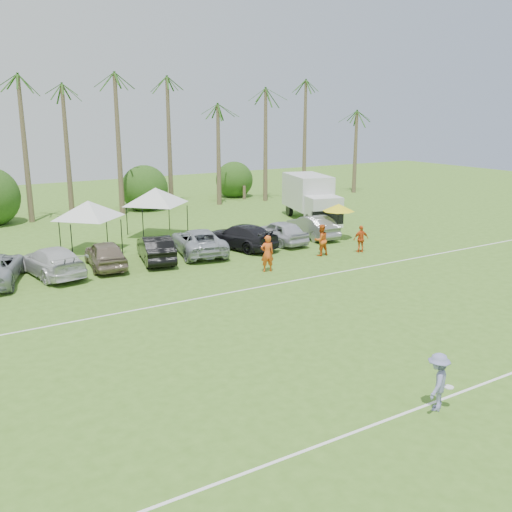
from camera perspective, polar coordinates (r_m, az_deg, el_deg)
ground at (r=15.79m, az=19.75°, el=-17.84°), size 120.00×120.00×0.00m
field_lines at (r=21.01m, az=2.49°, el=-8.55°), size 80.00×12.10×0.01m
palm_tree_4 at (r=46.52m, az=-23.56°, el=12.40°), size 2.40×2.40×8.90m
palm_tree_5 at (r=47.27m, az=-18.75°, el=13.90°), size 2.40×2.40×9.90m
palm_tree_6 at (r=48.35m, az=-14.06°, el=15.24°), size 2.40×2.40×10.90m
palm_tree_7 at (r=49.75m, az=-9.56°, el=16.41°), size 2.40×2.40×11.90m
palm_tree_8 at (r=51.82m, az=-4.16°, el=13.63°), size 2.40×2.40×8.90m
palm_tree_9 at (r=54.30m, az=0.66°, el=14.62°), size 2.40×2.40×9.90m
palm_tree_10 at (r=57.12m, az=5.08°, el=15.42°), size 2.40×2.40×10.90m
palm_tree_11 at (r=59.60m, az=8.32°, el=16.11°), size 2.40×2.40×11.90m
bush_tree_2 at (r=50.34m, az=-11.72°, el=6.85°), size 4.00×4.00×4.00m
bush_tree_3 at (r=54.51m, az=-1.72°, el=7.71°), size 4.00×4.00×4.00m
sideline_player_a at (r=29.53m, az=1.13°, el=0.25°), size 0.79×0.61×1.93m
sideline_player_b at (r=33.01m, az=6.52°, el=1.59°), size 0.92×0.73×1.82m
sideline_player_c at (r=34.14m, az=10.45°, el=1.69°), size 1.01×0.61×1.60m
box_truck at (r=43.55m, az=5.55°, el=5.93°), size 4.08×6.93×3.36m
canopy_tent_left at (r=34.67m, az=-16.48°, el=5.33°), size 4.41×4.41×3.57m
canopy_tent_right at (r=37.99m, az=-10.03°, el=6.74°), size 4.68×4.68×3.79m
market_umbrella at (r=37.16m, az=8.26°, el=4.82°), size 2.08×2.08×2.32m
frisbee_player at (r=17.05m, az=17.71°, el=-11.90°), size 1.25×1.09×1.68m
parked_car_3 at (r=30.67m, az=-19.76°, el=-0.51°), size 2.86×5.35×1.48m
parked_car_4 at (r=31.34m, az=-14.83°, el=0.18°), size 2.22×4.50×1.48m
parked_car_5 at (r=32.04m, az=-9.99°, el=0.75°), size 2.48×4.71×1.48m
parked_car_6 at (r=33.41m, az=-5.78°, el=1.46°), size 3.46×5.70×1.48m
parked_car_7 at (r=34.56m, az=-1.55°, el=1.97°), size 3.40×5.46×1.48m
parked_car_8 at (r=35.86m, az=2.42°, el=2.43°), size 1.88×4.39×1.48m
parked_car_9 at (r=37.70m, az=5.66°, el=2.96°), size 1.92×4.59×1.48m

